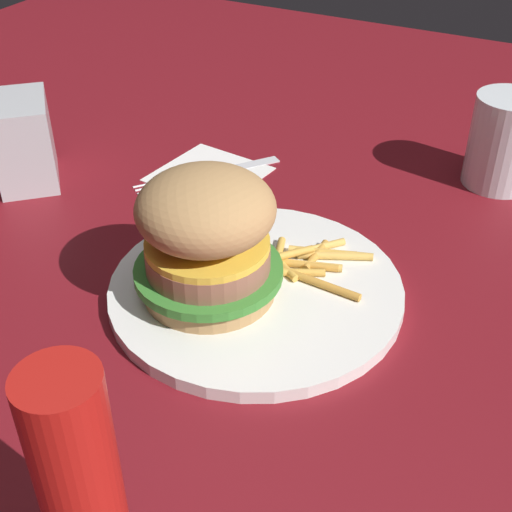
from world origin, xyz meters
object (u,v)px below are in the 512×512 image
(sandwich, at_px, (207,236))
(napkin, at_px, (209,174))
(fork, at_px, (207,172))
(ketchup_bottle, at_px, (80,483))
(plate, at_px, (256,290))
(napkin_dispenser, at_px, (23,141))
(fries_pile, at_px, (308,262))
(drink_glass, at_px, (504,145))

(sandwich, relative_size, napkin, 1.14)
(fork, xyz_separation_m, ketchup_bottle, (-0.43, -0.19, 0.07))
(plate, xyz_separation_m, fork, (0.17, 0.15, -0.00))
(napkin, bearing_deg, napkin_dispenser, 120.69)
(fries_pile, relative_size, ketchup_bottle, 0.67)
(fork, bearing_deg, drink_glass, -65.30)
(plate, bearing_deg, fork, 41.90)
(sandwich, bearing_deg, napkin_dispenser, 72.03)
(fork, distance_m, ketchup_bottle, 0.48)
(drink_glass, xyz_separation_m, napkin_dispenser, (-0.23, 0.46, 0.00))
(fries_pile, height_order, napkin, fries_pile)
(plate, height_order, fries_pile, fries_pile)
(plate, xyz_separation_m, ketchup_bottle, (-0.27, -0.04, 0.07))
(plate, distance_m, napkin, 0.22)
(napkin, distance_m, ketchup_bottle, 0.48)
(plate, distance_m, drink_glass, 0.34)
(napkin, height_order, drink_glass, drink_glass)
(fork, bearing_deg, fries_pile, -124.11)
(ketchup_bottle, bearing_deg, drink_glass, -10.59)
(napkin_dispenser, bearing_deg, sandwich, -151.27)
(fork, bearing_deg, napkin, -37.13)
(sandwich, relative_size, fries_pile, 1.22)
(ketchup_bottle, bearing_deg, fries_pile, 1.50)
(napkin, height_order, fork, fork)
(napkin_dispenser, bearing_deg, fries_pile, -136.65)
(plate, height_order, napkin, plate)
(sandwich, relative_size, ketchup_bottle, 0.82)
(drink_glass, bearing_deg, napkin, 114.57)
(napkin, distance_m, fork, 0.00)
(sandwich, bearing_deg, fork, 31.53)
(napkin, xyz_separation_m, ketchup_bottle, (-0.43, -0.19, 0.08))
(napkin, relative_size, napkin_dispenser, 1.18)
(sandwich, distance_m, fork, 0.24)
(napkin, height_order, ketchup_bottle, ketchup_bottle)
(plate, distance_m, sandwich, 0.07)
(plate, xyz_separation_m, sandwich, (-0.03, 0.03, 0.06))
(drink_glass, distance_m, ketchup_bottle, 0.58)
(fork, distance_m, drink_glass, 0.32)
(sandwich, xyz_separation_m, fries_pile, (0.07, -0.06, -0.05))
(fries_pile, distance_m, napkin, 0.22)
(plate, bearing_deg, sandwich, 130.91)
(plate, relative_size, drink_glass, 2.55)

